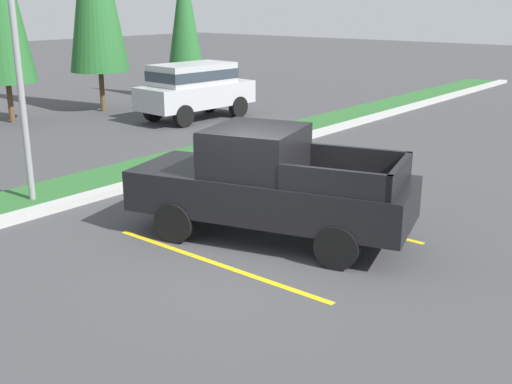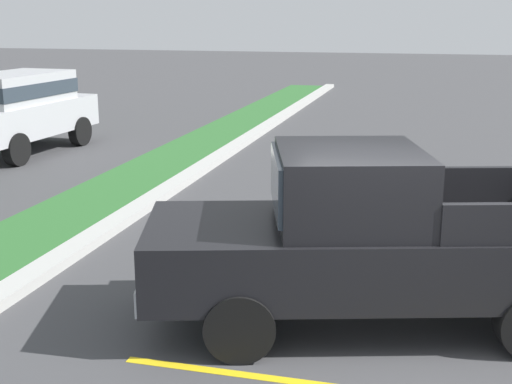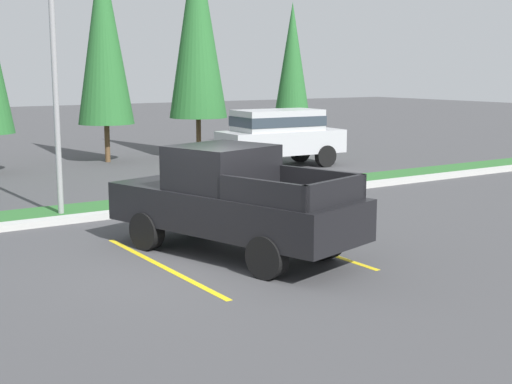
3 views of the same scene
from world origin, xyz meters
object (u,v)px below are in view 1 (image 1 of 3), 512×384
Objects in this scene: suv_distant at (195,87)px; pickup_truck_main at (268,185)px; street_light at (18,22)px; cypress_tree_far_right at (184,14)px.

pickup_truck_main is at bearing -129.42° from suv_distant.
suv_distant is 10.97m from street_light.
pickup_truck_main is 1.18× the size of suv_distant.
street_light is at bearing -147.21° from cypress_tree_far_right.
street_light is 1.05× the size of cypress_tree_far_right.
street_light is at bearing -154.87° from suv_distant.
cypress_tree_far_right is at bearing 50.09° from pickup_truck_main.
cypress_tree_far_right is at bearing 32.79° from street_light.
pickup_truck_main is 0.87× the size of cypress_tree_far_right.
cypress_tree_far_right is at bearing 48.87° from suv_distant.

